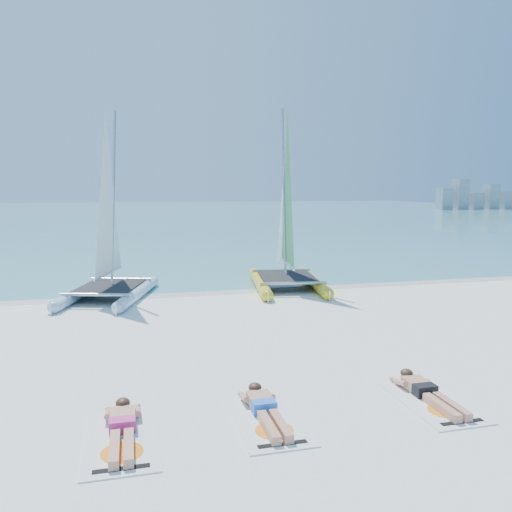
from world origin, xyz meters
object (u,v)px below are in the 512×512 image
(towel_b, at_px, (268,420))
(sunbather_b, at_px, (265,408))
(towel_a, at_px, (122,440))
(towel_c, at_px, (433,402))
(catamaran_blue, at_px, (108,240))
(sunbather_c, at_px, (426,391))
(catamaran_yellow, at_px, (285,228))
(sunbather_a, at_px, (122,426))

(towel_b, distance_m, sunbather_b, 0.22)
(towel_a, xyz_separation_m, towel_c, (4.90, 0.07, 0.00))
(catamaran_blue, xyz_separation_m, towel_a, (0.52, -9.58, -1.84))
(towel_b, height_order, towel_c, same)
(towel_b, bearing_deg, sunbather_c, 3.36)
(catamaran_yellow, xyz_separation_m, sunbather_b, (-3.41, -9.96, -1.94))
(towel_b, bearing_deg, catamaran_blue, 105.52)
(catamaran_yellow, relative_size, sunbather_c, 3.79)
(sunbather_b, xyz_separation_m, sunbather_c, (2.78, -0.03, 0.00))
(catamaran_yellow, bearing_deg, sunbather_a, -110.71)
(catamaran_yellow, xyz_separation_m, towel_b, (-3.41, -10.15, -2.05))
(towel_c, bearing_deg, catamaran_yellow, 86.49)
(towel_a, bearing_deg, sunbather_a, 90.00)
(sunbather_b, bearing_deg, sunbather_c, -0.59)
(catamaran_blue, height_order, sunbather_c, catamaran_blue)
(towel_a, relative_size, towel_c, 1.00)
(towel_c, height_order, sunbather_c, sunbather_c)
(sunbather_a, relative_size, sunbather_c, 1.00)
(towel_b, bearing_deg, sunbather_b, 90.00)
(towel_a, height_order, towel_c, same)
(catamaran_yellow, relative_size, towel_a, 3.54)
(catamaran_yellow, relative_size, towel_c, 3.54)
(towel_a, height_order, towel_b, same)
(sunbather_c, bearing_deg, towel_a, -177.00)
(sunbather_b, distance_m, sunbather_c, 2.78)
(sunbather_c, bearing_deg, towel_b, -176.64)
(sunbather_a, height_order, towel_b, sunbather_a)
(catamaran_blue, xyz_separation_m, catamaran_yellow, (6.04, 0.66, 0.21))
(towel_a, bearing_deg, towel_b, 2.54)
(catamaran_blue, distance_m, catamaran_yellow, 6.08)
(catamaran_blue, relative_size, towel_a, 3.35)
(catamaran_blue, bearing_deg, catamaran_yellow, 22.49)
(catamaran_blue, relative_size, sunbather_a, 3.60)
(catamaran_blue, height_order, catamaran_yellow, catamaran_yellow)
(catamaran_yellow, relative_size, sunbather_b, 3.79)
(sunbather_a, xyz_separation_m, sunbather_c, (4.90, 0.07, 0.00))
(sunbather_b, bearing_deg, sunbather_a, -177.46)
(towel_a, relative_size, sunbather_c, 1.07)
(catamaran_blue, xyz_separation_m, sunbather_b, (2.63, -9.29, -1.73))
(towel_a, distance_m, towel_c, 4.90)
(catamaran_blue, relative_size, catamaran_yellow, 0.95)
(sunbather_a, distance_m, sunbather_b, 2.12)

